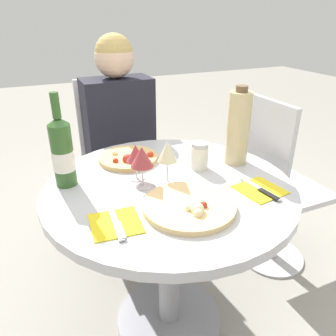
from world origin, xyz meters
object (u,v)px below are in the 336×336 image
Objects in this scene: chair_behind_diner at (118,162)px; chair_empty_side at (273,190)px; pizza_large at (189,206)px; dining_table at (169,218)px; wine_bottle at (62,152)px; seated_diner at (125,158)px; tall_carafe at (238,128)px.

chair_empty_side is (0.64, -0.67, 0.00)m from chair_behind_diner.
dining_table is at bearing 86.19° from pizza_large.
wine_bottle reaches higher than pizza_large.
seated_diner is at bearing 54.33° from wine_bottle.
seated_diner is 3.73× the size of tall_carafe.
wine_bottle is (-0.37, -0.52, 0.30)m from seated_diner.
chair_behind_diner is 0.93m from chair_empty_side.
seated_diner reaches higher than tall_carafe.
chair_behind_diner is 0.79× the size of seated_diner.
dining_table is 0.83m from chair_behind_diner.
dining_table is at bearing -23.37° from wine_bottle.
dining_table is 0.69m from chair_empty_side.
wine_bottle is (-0.37, -0.67, 0.39)m from chair_behind_diner.
chair_empty_side is at bearing 133.63° from chair_behind_diner.
tall_carafe reaches higher than chair_behind_diner.
wine_bottle reaches higher than chair_behind_diner.
chair_behind_diner is 2.96× the size of tall_carafe.
chair_empty_side is 1.08m from wine_bottle.
dining_table is at bearing 88.10° from seated_diner.
chair_behind_diner is 3.14× the size of pizza_large.
seated_diner is at bearing -129.30° from chair_empty_side.
chair_behind_diner is 2.80× the size of wine_bottle.
chair_behind_diner is 0.17m from seated_diner.
seated_diner is at bearing 87.68° from pizza_large.
seated_diner reaches higher than wine_bottle.
dining_table is 2.89× the size of tall_carafe.
chair_behind_diner is at bearing -90.00° from seated_diner.
tall_carafe is at bearing 117.29° from seated_diner.
tall_carafe is (-0.32, -0.09, 0.41)m from chair_empty_side.
chair_behind_diner is at bearing 60.76° from wine_bottle.
seated_diner reaches higher than chair_behind_diner.
chair_empty_side is at bearing 15.30° from tall_carafe.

